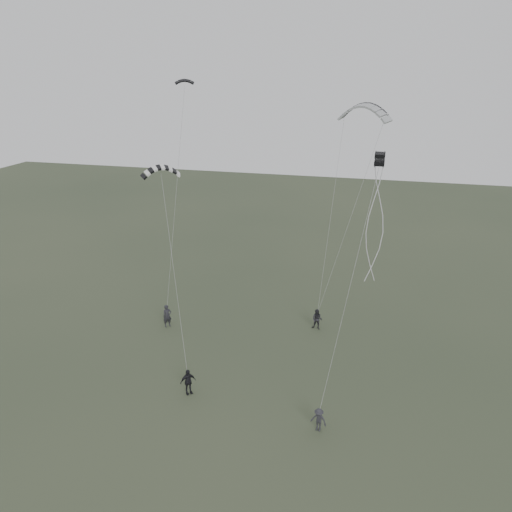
% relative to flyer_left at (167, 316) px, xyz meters
% --- Properties ---
extents(ground, '(140.00, 140.00, 0.00)m').
position_rel_flyer_left_xyz_m(ground, '(6.78, -6.02, -0.98)').
color(ground, '#333E2B').
rests_on(ground, ground).
extents(flyer_left, '(0.84, 0.82, 1.95)m').
position_rel_flyer_left_xyz_m(flyer_left, '(0.00, 0.00, 0.00)').
color(flyer_left, '#232328').
rests_on(flyer_left, ground).
extents(flyer_right, '(0.96, 0.81, 1.76)m').
position_rel_flyer_left_xyz_m(flyer_right, '(12.18, 2.67, -0.09)').
color(flyer_right, '#232327').
rests_on(flyer_right, ground).
extents(flyer_center, '(1.09, 1.05, 1.82)m').
position_rel_flyer_left_xyz_m(flyer_center, '(5.08, -8.18, -0.07)').
color(flyer_center, black).
rests_on(flyer_center, ground).
extents(flyer_far, '(1.09, 0.79, 1.52)m').
position_rel_flyer_left_xyz_m(flyer_far, '(13.96, -9.65, -0.21)').
color(flyer_far, '#29292F').
rests_on(flyer_far, ground).
extents(kite_dark_small, '(1.61, 1.09, 0.62)m').
position_rel_flyer_left_xyz_m(kite_dark_small, '(0.33, 5.47, 18.41)').
color(kite_dark_small, black).
rests_on(kite_dark_small, flyer_left).
extents(kite_pale_large, '(4.50, 3.09, 1.92)m').
position_rel_flyer_left_xyz_m(kite_pale_large, '(14.55, 7.05, 16.64)').
color(kite_pale_large, '#A1A3A6').
rests_on(kite_pale_large, flyer_right).
extents(kite_striped, '(2.79, 2.40, 1.25)m').
position_rel_flyer_left_xyz_m(kite_striped, '(0.92, -1.29, 12.71)').
color(kite_striped, black).
rests_on(kite_striped, flyer_center).
extents(kite_box, '(0.61, 0.71, 0.78)m').
position_rel_flyer_left_xyz_m(kite_box, '(16.12, -3.85, 14.38)').
color(kite_box, black).
rests_on(kite_box, flyer_far).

